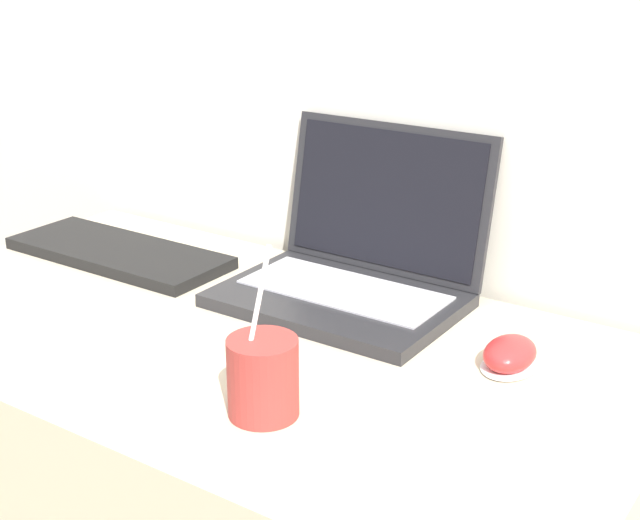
{
  "coord_description": "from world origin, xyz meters",
  "views": [
    {
      "loc": [
        0.74,
        -0.57,
        1.24
      ],
      "look_at": [
        0.07,
        0.42,
        0.8
      ],
      "focal_mm": 50.0,
      "sensor_mm": 36.0,
      "label": 1
    }
  ],
  "objects_px": {
    "laptop": "(356,262)",
    "computer_mouse": "(510,355)",
    "drink_cup": "(263,376)",
    "external_keyboard": "(118,253)"
  },
  "relations": [
    {
      "from": "laptop",
      "to": "drink_cup",
      "type": "distance_m",
      "value": 0.38
    },
    {
      "from": "laptop",
      "to": "drink_cup",
      "type": "height_order",
      "value": "laptop"
    },
    {
      "from": "laptop",
      "to": "computer_mouse",
      "type": "distance_m",
      "value": 0.31
    },
    {
      "from": "external_keyboard",
      "to": "drink_cup",
      "type": "bearing_deg",
      "value": -27.78
    },
    {
      "from": "drink_cup",
      "to": "computer_mouse",
      "type": "distance_m",
      "value": 0.34
    },
    {
      "from": "computer_mouse",
      "to": "external_keyboard",
      "type": "relative_size",
      "value": 0.23
    },
    {
      "from": "laptop",
      "to": "computer_mouse",
      "type": "bearing_deg",
      "value": -17.98
    },
    {
      "from": "external_keyboard",
      "to": "laptop",
      "type": "bearing_deg",
      "value": 11.57
    },
    {
      "from": "drink_cup",
      "to": "computer_mouse",
      "type": "height_order",
      "value": "drink_cup"
    },
    {
      "from": "computer_mouse",
      "to": "external_keyboard",
      "type": "distance_m",
      "value": 0.72
    }
  ]
}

